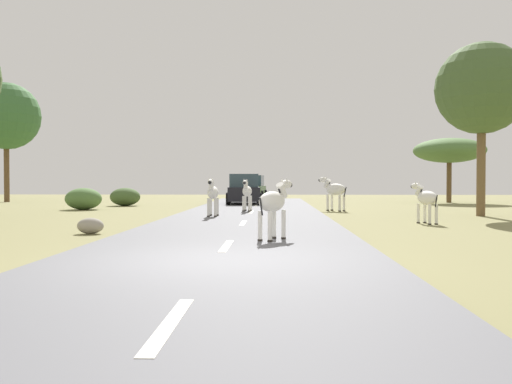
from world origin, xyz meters
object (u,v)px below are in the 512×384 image
object	(u,v)px
zebra_1	(426,198)
bush_1	(83,199)
bush_2	(125,197)
zebra_2	(247,192)
zebra_3	(274,202)
tree_3	(449,151)
rock_0	(90,226)
tree_5	(6,116)
car_1	(251,188)
tree_1	(482,89)
zebra_4	(334,190)
car_0	(244,190)
zebra_0	(213,193)

from	to	relation	value
zebra_1	bush_1	distance (m)	16.26
bush_2	zebra_2	bearing A→B (deg)	-39.74
zebra_2	zebra_3	bearing A→B (deg)	100.61
zebra_1	tree_3	xyz separation A→B (m)	(6.26, 17.06, 2.49)
rock_0	bush_2	bearing A→B (deg)	102.51
tree_5	bush_1	xyz separation A→B (m)	(8.39, -9.12, -5.11)
zebra_3	car_1	xyz separation A→B (m)	(-1.64, 26.11, -0.06)
zebra_2	tree_1	xyz separation A→B (m)	(9.38, -2.21, 4.10)
zebra_4	car_1	size ratio (longest dim) A/B	0.37
car_1	tree_5	distance (m)	17.04
zebra_1	car_1	size ratio (longest dim) A/B	0.32
zebra_1	car_0	xyz separation A→B (m)	(-6.69, 13.88, 0.02)
zebra_1	zebra_4	world-z (taller)	zebra_4
zebra_3	tree_5	distance (m)	28.94
car_1	tree_1	bearing A→B (deg)	124.53
tree_5	car_0	bearing A→B (deg)	-11.71
bush_1	zebra_0	bearing A→B (deg)	-37.99
zebra_4	bush_1	world-z (taller)	zebra_4
zebra_2	tree_5	bearing A→B (deg)	-29.24
zebra_2	car_1	distance (m)	14.65
zebra_2	zebra_4	xyz separation A→B (m)	(3.98, 1.15, 0.07)
zebra_0	zebra_2	xyz separation A→B (m)	(1.12, 3.48, -0.02)
zebra_3	bush_1	bearing A→B (deg)	153.09
tree_5	bush_1	size ratio (longest dim) A/B	4.49
zebra_2	rock_0	xyz separation A→B (m)	(-3.62, -9.79, -0.70)
car_0	rock_0	xyz separation A→B (m)	(-3.05, -17.53, -0.64)
zebra_2	zebra_4	world-z (taller)	zebra_4
zebra_0	zebra_3	distance (m)	8.32
tree_1	car_1	bearing A→B (deg)	120.24
tree_3	rock_0	distance (m)	26.35
zebra_4	bush_2	bearing A→B (deg)	115.73
rock_0	zebra_0	bearing A→B (deg)	68.43
zebra_2	tree_3	size ratio (longest dim) A/B	0.34
zebra_4	bush_2	xyz separation A→B (m)	(-11.08, 4.75, -0.48)
tree_1	tree_5	size ratio (longest dim) A/B	0.87
bush_1	rock_0	size ratio (longest dim) A/B	2.51
zebra_1	tree_1	size ratio (longest dim) A/B	0.21
zebra_3	car_0	world-z (taller)	car_0
tree_3	rock_0	bearing A→B (deg)	-127.68
car_0	car_1	distance (m)	6.90
car_1	tree_1	world-z (taller)	tree_1
zebra_2	tree_5	size ratio (longest dim) A/B	0.20
zebra_4	tree_1	world-z (taller)	tree_1
zebra_1	rock_0	xyz separation A→B (m)	(-9.74, -3.65, -0.61)
zebra_4	tree_3	size ratio (longest dim) A/B	0.37
zebra_2	zebra_3	world-z (taller)	zebra_2
car_0	bush_1	bearing A→B (deg)	-145.13
bush_1	bush_2	distance (m)	4.10
tree_3	bush_2	world-z (taller)	tree_3
tree_3	tree_1	bearing A→B (deg)	-102.87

